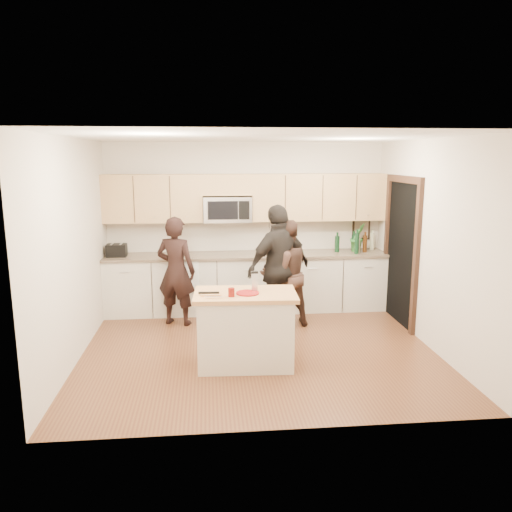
{
  "coord_description": "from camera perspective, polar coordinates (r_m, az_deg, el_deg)",
  "views": [
    {
      "loc": [
        -0.63,
        -6.14,
        2.46
      ],
      "look_at": [
        0.01,
        0.35,
        1.17
      ],
      "focal_mm": 35.0,
      "sensor_mm": 36.0,
      "label": 1
    }
  ],
  "objects": [
    {
      "name": "floor",
      "position": [
        6.65,
        0.25,
        -10.51
      ],
      "size": [
        4.5,
        4.5,
        0.0
      ],
      "primitive_type": "plane",
      "color": "brown",
      "rests_on": "ground"
    },
    {
      "name": "cutting_board",
      "position": [
        5.8,
        -5.17,
        -4.34
      ],
      "size": [
        0.24,
        0.18,
        0.02
      ],
      "primitive_type": "cube",
      "rotation": [
        0.0,
        0.0,
        -0.05
      ],
      "color": "tan",
      "rests_on": "island"
    },
    {
      "name": "room_shell",
      "position": [
        6.22,
        0.27,
        4.47
      ],
      "size": [
        4.52,
        4.02,
        2.71
      ],
      "color": "beige",
      "rests_on": "ground"
    },
    {
      "name": "box_grater",
      "position": [
        5.9,
        -0.17,
        -2.82
      ],
      "size": [
        0.08,
        0.06,
        0.22
      ],
      "color": "silver",
      "rests_on": "red_plate"
    },
    {
      "name": "woman_left",
      "position": [
        7.45,
        -9.13,
        -1.71
      ],
      "size": [
        0.69,
        0.57,
        1.62
      ],
      "primitive_type": "imported",
      "rotation": [
        0.0,
        0.0,
        2.78
      ],
      "color": "black",
      "rests_on": "ground"
    },
    {
      "name": "bottle_cluster",
      "position": [
        8.3,
        11.46,
        1.63
      ],
      "size": [
        0.71,
        0.4,
        0.39
      ],
      "color": "black",
      "rests_on": "back_cabinetry"
    },
    {
      "name": "upper_cabinetry",
      "position": [
        8.03,
        -0.84,
        6.81
      ],
      "size": [
        4.5,
        0.33,
        0.75
      ],
      "color": "tan",
      "rests_on": "ground"
    },
    {
      "name": "drink_glass",
      "position": [
        5.7,
        -2.84,
        -4.17
      ],
      "size": [
        0.07,
        0.07,
        0.1
      ],
      "primitive_type": "cylinder",
      "color": "#65110B",
      "rests_on": "island"
    },
    {
      "name": "orchid",
      "position": [
        8.33,
        11.54,
        2.12
      ],
      "size": [
        0.32,
        0.29,
        0.47
      ],
      "primitive_type": "imported",
      "rotation": [
        0.0,
        0.0,
        0.39
      ],
      "color": "#347D32",
      "rests_on": "back_cabinetry"
    },
    {
      "name": "tongs",
      "position": [
        5.79,
        -5.41,
        -4.2
      ],
      "size": [
        0.24,
        0.05,
        0.02
      ],
      "primitive_type": "cube",
      "rotation": [
        0.0,
        0.0,
        -0.05
      ],
      "color": "black",
      "rests_on": "cutting_board"
    },
    {
      "name": "woman_right",
      "position": [
        7.12,
        2.63,
        -1.38
      ],
      "size": [
        1.14,
        0.93,
        1.82
      ],
      "primitive_type": "imported",
      "rotation": [
        0.0,
        0.0,
        3.68
      ],
      "color": "black",
      "rests_on": "ground"
    },
    {
      "name": "island",
      "position": [
        6.01,
        -1.23,
        -8.31
      ],
      "size": [
        1.23,
        0.76,
        0.9
      ],
      "rotation": [
        0.0,
        0.0,
        -0.05
      ],
      "color": "beige",
      "rests_on": "ground"
    },
    {
      "name": "red_plate",
      "position": [
        5.82,
        -0.97,
        -4.25
      ],
      "size": [
        0.27,
        0.27,
        0.02
      ],
      "primitive_type": "cylinder",
      "color": "maroon",
      "rests_on": "island"
    },
    {
      "name": "framed_picture",
      "position": [
        8.61,
        11.92,
        3.1
      ],
      "size": [
        0.3,
        0.03,
        0.38
      ],
      "color": "black",
      "rests_on": "ground"
    },
    {
      "name": "microwave",
      "position": [
        7.99,
        -3.28,
        5.38
      ],
      "size": [
        0.76,
        0.41,
        0.4
      ],
      "color": "silver",
      "rests_on": "ground"
    },
    {
      "name": "knife",
      "position": [
        5.65,
        -4.86,
        -4.66
      ],
      "size": [
        0.21,
        0.03,
        0.01
      ],
      "primitive_type": "cube",
      "rotation": [
        0.0,
        0.0,
        -0.05
      ],
      "color": "silver",
      "rests_on": "cutting_board"
    },
    {
      "name": "doorway",
      "position": [
        7.71,
        16.27,
        1.04
      ],
      "size": [
        0.06,
        1.25,
        2.2
      ],
      "color": "black",
      "rests_on": "ground"
    },
    {
      "name": "back_cabinetry",
      "position": [
        8.11,
        -0.96,
        -2.99
      ],
      "size": [
        4.5,
        0.66,
        0.94
      ],
      "color": "beige",
      "rests_on": "ground"
    },
    {
      "name": "toaster",
      "position": [
        8.07,
        -15.64,
        0.63
      ],
      "size": [
        0.3,
        0.23,
        0.2
      ],
      "color": "black",
      "rests_on": "back_cabinetry"
    },
    {
      "name": "woman_center",
      "position": [
        7.26,
        3.25,
        -2.09
      ],
      "size": [
        0.95,
        0.86,
        1.59
      ],
      "primitive_type": "imported",
      "rotation": [
        0.0,
        0.0,
        3.56
      ],
      "color": "#34211A",
      "rests_on": "ground"
    },
    {
      "name": "dish_towel",
      "position": [
        7.83,
        -7.81,
        -1.13
      ],
      "size": [
        0.34,
        0.6,
        0.48
      ],
      "color": "white",
      "rests_on": "ground"
    }
  ]
}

